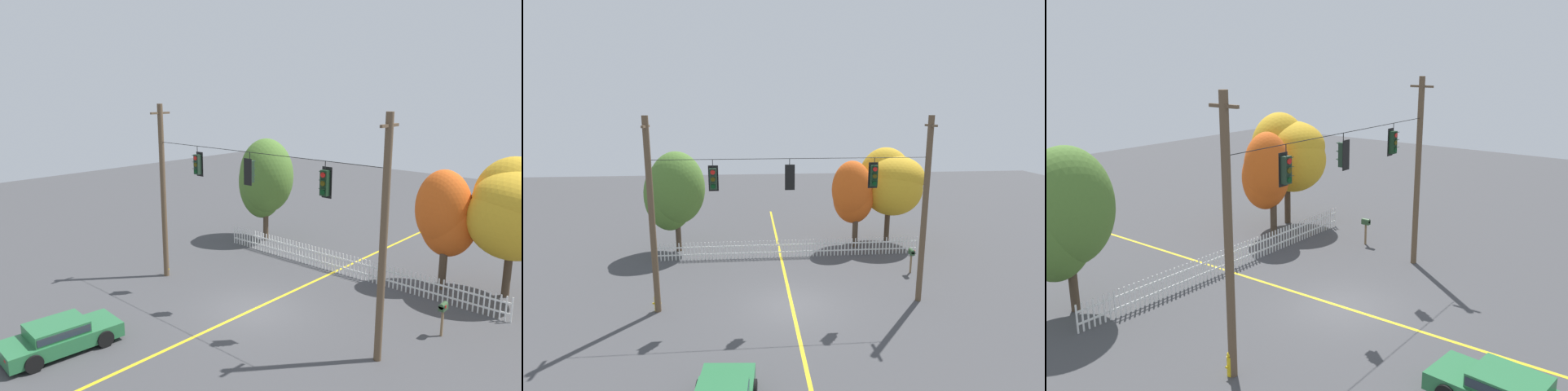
% 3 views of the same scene
% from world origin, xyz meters
% --- Properties ---
extents(ground, '(80.00, 80.00, 0.00)m').
position_xyz_m(ground, '(0.00, 0.00, 0.00)').
color(ground, '#424244').
extents(lane_centerline_stripe, '(0.16, 36.00, 0.01)m').
position_xyz_m(lane_centerline_stripe, '(0.00, 0.00, 0.00)').
color(lane_centerline_stripe, gold).
rests_on(lane_centerline_stripe, ground).
extents(signal_support_span, '(12.60, 1.10, 8.82)m').
position_xyz_m(signal_support_span, '(0.00, 0.00, 4.49)').
color(signal_support_span, brown).
rests_on(signal_support_span, ground).
extents(traffic_signal_southbound_primary, '(0.43, 0.38, 1.41)m').
position_xyz_m(traffic_signal_southbound_primary, '(-3.45, 0.01, 6.13)').
color(traffic_signal_southbound_primary, black).
extents(traffic_signal_northbound_secondary, '(0.43, 0.38, 1.37)m').
position_xyz_m(traffic_signal_northbound_secondary, '(-0.13, -0.01, 6.16)').
color(traffic_signal_northbound_secondary, black).
extents(traffic_signal_northbound_primary, '(0.43, 0.38, 1.40)m').
position_xyz_m(traffic_signal_northbound_primary, '(3.67, 0.01, 6.16)').
color(traffic_signal_northbound_primary, black).
extents(white_picket_fence, '(16.41, 0.06, 1.12)m').
position_xyz_m(white_picket_fence, '(0.60, 6.37, 0.56)').
color(white_picket_fence, white).
rests_on(white_picket_fence, ground).
extents(autumn_maple_near_fence, '(3.87, 3.17, 6.53)m').
position_xyz_m(autumn_maple_near_fence, '(-6.71, 8.19, 3.99)').
color(autumn_maple_near_fence, '#473828').
rests_on(autumn_maple_near_fence, ground).
extents(autumn_maple_mid, '(2.88, 2.63, 5.82)m').
position_xyz_m(autumn_maple_mid, '(4.95, 8.26, 3.62)').
color(autumn_maple_mid, '#473828').
rests_on(autumn_maple_mid, ground).
extents(autumn_oak_far_east, '(4.30, 4.15, 6.55)m').
position_xyz_m(autumn_oak_far_east, '(7.79, 9.02, 4.25)').
color(autumn_oak_far_east, '#473828').
rests_on(autumn_oak_far_east, ground).
extents(parked_car, '(2.18, 4.33, 1.15)m').
position_xyz_m(parked_car, '(-2.85, -7.36, 0.60)').
color(parked_car, '#286B3D').
rests_on(parked_car, ground).
extents(fire_hydrant, '(0.38, 0.22, 0.83)m').
position_xyz_m(fire_hydrant, '(-6.22, 0.06, 0.41)').
color(fire_hydrant, gold).
rests_on(fire_hydrant, ground).
extents(roadside_mailbox, '(0.25, 0.44, 1.41)m').
position_xyz_m(roadside_mailbox, '(7.12, 3.28, 1.15)').
color(roadside_mailbox, brown).
rests_on(roadside_mailbox, ground).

